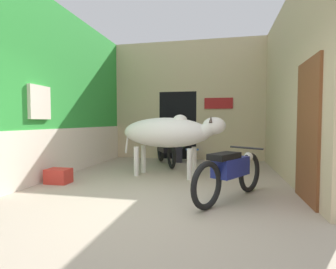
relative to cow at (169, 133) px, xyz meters
The scene contains 10 objects.
ground_plane 2.40m from the cow, 89.02° to the right, with size 30.00×30.00×0.00m, color tan.
wall_left_shopfront 2.55m from the cow, behind, with size 0.25×4.86×3.71m.
wall_back_with_doorway 2.97m from the cow, 91.38° to the left, with size 4.70×0.93×3.71m.
wall_right_with_door 2.63m from the cow, ahead, with size 0.22×4.86×3.71m.
cow is the anchor object (origin of this frame).
motorcycle_near 2.01m from the cow, 49.41° to the right, with size 1.07×1.65×0.78m.
motorcycle_far 1.62m from the cow, 104.91° to the left, with size 0.93×1.72×0.77m.
shopkeeper_seated 2.09m from the cow, 94.15° to the left, with size 0.40×0.34×1.21m.
plastic_stool 2.21m from the cow, 82.42° to the left, with size 0.38×0.38×0.39m.
crate 2.37m from the cow, 151.48° to the right, with size 0.44×0.32×0.28m.
Camera 1 is at (1.11, -3.32, 1.20)m, focal length 28.00 mm.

